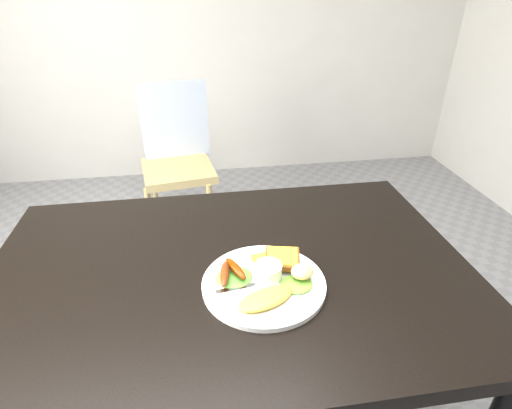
{
  "coord_description": "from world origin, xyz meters",
  "views": [
    {
      "loc": [
        -0.06,
        -0.79,
        1.38
      ],
      "look_at": [
        0.07,
        0.04,
        0.9
      ],
      "focal_mm": 28.0,
      "sensor_mm": 36.0,
      "label": 1
    }
  ],
  "objects_px": {
    "dining_table": "(231,273)",
    "plate": "(264,284)",
    "person": "(194,192)",
    "dining_chair": "(178,170)"
  },
  "relations": [
    {
      "from": "person",
      "to": "plate",
      "type": "xyz_separation_m",
      "value": [
        0.15,
        -0.53,
        0.02
      ]
    },
    {
      "from": "dining_table",
      "to": "person",
      "type": "bearing_deg",
      "value": 100.39
    },
    {
      "from": "dining_chair",
      "to": "plate",
      "type": "distance_m",
      "value": 1.4
    },
    {
      "from": "dining_table",
      "to": "dining_chair",
      "type": "xyz_separation_m",
      "value": [
        -0.18,
        1.27,
        -0.28
      ]
    },
    {
      "from": "plate",
      "to": "dining_table",
      "type": "bearing_deg",
      "value": 130.75
    },
    {
      "from": "dining_table",
      "to": "person",
      "type": "xyz_separation_m",
      "value": [
        -0.08,
        0.45,
        0.0
      ]
    },
    {
      "from": "dining_table",
      "to": "plate",
      "type": "distance_m",
      "value": 0.11
    },
    {
      "from": "dining_chair",
      "to": "person",
      "type": "xyz_separation_m",
      "value": [
        0.1,
        -0.82,
        0.28
      ]
    },
    {
      "from": "person",
      "to": "dining_table",
      "type": "bearing_deg",
      "value": 117.09
    },
    {
      "from": "dining_table",
      "to": "person",
      "type": "relative_size",
      "value": 0.82
    }
  ]
}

